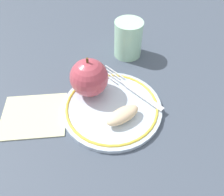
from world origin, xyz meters
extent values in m
plane|color=#424D5C|center=(0.00, 0.00, 0.00)|extent=(2.00, 2.00, 0.00)
cylinder|color=silver|center=(0.00, 0.02, 0.01)|extent=(0.22, 0.22, 0.01)
torus|color=gold|center=(0.00, 0.02, 0.01)|extent=(0.20, 0.20, 0.01)
sphere|color=#BA4553|center=(-0.04, -0.04, 0.05)|extent=(0.08, 0.08, 0.08)
cylinder|color=brown|center=(-0.04, -0.04, 0.10)|extent=(0.00, 0.00, 0.01)
ellipsoid|color=beige|center=(0.03, 0.04, 0.03)|extent=(0.07, 0.08, 0.02)
cube|color=silver|center=(-0.03, 0.08, 0.01)|extent=(0.08, 0.08, 0.00)
cube|color=silver|center=(-0.07, 0.04, 0.01)|extent=(0.02, 0.02, 0.00)
cube|color=silver|center=(-0.11, 0.02, 0.01)|extent=(0.05, 0.05, 0.00)
cube|color=silver|center=(-0.10, 0.01, 0.01)|extent=(0.05, 0.05, 0.00)
cube|color=silver|center=(-0.09, 0.01, 0.01)|extent=(0.05, 0.05, 0.00)
cube|color=silver|center=(-0.09, 0.00, 0.01)|extent=(0.05, 0.05, 0.00)
cylinder|color=#B5EEC5|center=(-0.20, 0.05, 0.05)|extent=(0.07, 0.07, 0.10)
cube|color=beige|center=(0.03, -0.15, 0.00)|extent=(0.13, 0.15, 0.01)
camera|label=1|loc=(0.30, 0.03, 0.37)|focal=35.00mm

